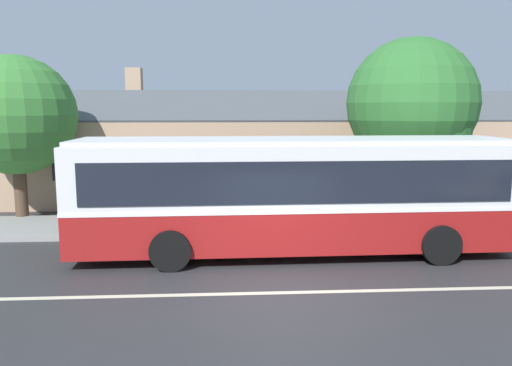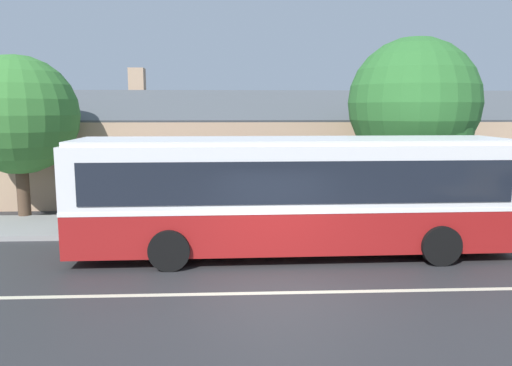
% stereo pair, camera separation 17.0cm
% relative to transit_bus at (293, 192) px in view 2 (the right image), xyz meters
% --- Properties ---
extents(ground_plane, '(300.00, 300.00, 0.00)m').
position_rel_transit_bus_xyz_m(ground_plane, '(-0.62, -2.90, -1.66)').
color(ground_plane, '#2D2D30').
extents(sidewalk_far, '(60.00, 3.00, 0.15)m').
position_rel_transit_bus_xyz_m(sidewalk_far, '(-0.62, 3.10, -1.59)').
color(sidewalk_far, gray).
rests_on(sidewalk_far, ground).
extents(lane_divider_stripe, '(60.00, 0.16, 0.01)m').
position_rel_transit_bus_xyz_m(lane_divider_stripe, '(-0.62, -2.90, -1.66)').
color(lane_divider_stripe, beige).
rests_on(lane_divider_stripe, ground).
extents(community_building, '(23.58, 8.18, 5.71)m').
position_rel_transit_bus_xyz_m(community_building, '(0.34, 10.05, 0.12)').
color(community_building, tan).
rests_on(community_building, ground).
extents(transit_bus, '(11.51, 2.89, 3.09)m').
position_rel_transit_bus_xyz_m(transit_bus, '(0.00, 0.00, 0.00)').
color(transit_bus, maroon).
rests_on(transit_bus, ground).
extents(bench_by_building, '(1.54, 0.51, 0.94)m').
position_rel_transit_bus_xyz_m(bench_by_building, '(-6.02, 2.45, -1.10)').
color(bench_by_building, brown).
rests_on(bench_by_building, sidewalk_far).
extents(bench_down_street, '(1.88, 0.51, 0.94)m').
position_rel_transit_bus_xyz_m(bench_down_street, '(-2.21, 2.82, -1.08)').
color(bench_down_street, brown).
rests_on(bench_down_street, sidewalk_far).
extents(street_tree_primary, '(4.48, 4.48, 6.28)m').
position_rel_transit_bus_xyz_m(street_tree_primary, '(4.77, 4.11, 2.23)').
color(street_tree_primary, '#4C3828').
rests_on(street_tree_primary, ground).
extents(street_tree_secondary, '(4.05, 4.05, 5.66)m').
position_rel_transit_bus_xyz_m(street_tree_secondary, '(-8.92, 4.63, 1.83)').
color(street_tree_secondary, '#4C3828').
rests_on(street_tree_secondary, ground).
extents(bus_stop_sign, '(0.36, 0.07, 2.40)m').
position_rel_transit_bus_xyz_m(bus_stop_sign, '(6.98, 2.09, -0.02)').
color(bus_stop_sign, gray).
rests_on(bus_stop_sign, sidewalk_far).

